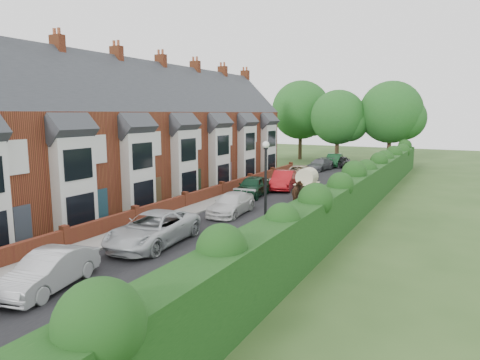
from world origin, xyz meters
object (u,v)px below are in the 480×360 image
at_px(car_silver_a, 49,271).
at_px(car_green, 252,186).
at_px(car_beige, 299,173).
at_px(car_white, 231,204).
at_px(car_black, 341,162).
at_px(lamppost, 266,182).
at_px(car_grey, 320,165).
at_px(horse_cart, 307,181).
at_px(car_red, 283,180).
at_px(horse, 298,193).
at_px(car_silver_b, 153,229).

bearing_deg(car_silver_a, car_green, 80.90).
bearing_deg(car_beige, car_green, -105.49).
height_order(car_white, car_beige, car_beige).
distance_m(car_beige, car_black, 12.55).
xyz_separation_m(lamppost, car_grey, (-6.36, 28.87, -2.64)).
xyz_separation_m(lamppost, car_green, (-6.40, 11.70, -2.51)).
bearing_deg(horse_cart, car_green, -163.83).
relative_size(car_white, horse_cart, 1.42).
distance_m(car_green, car_black, 21.46).
bearing_deg(car_white, lamppost, -53.82).
distance_m(car_red, car_beige, 4.86).
xyz_separation_m(lamppost, car_red, (-5.46, 15.75, -2.51)).
distance_m(lamppost, car_red, 16.85).
bearing_deg(horse_cart, car_grey, 103.92).
relative_size(car_silver_a, car_red, 0.90).
bearing_deg(horse_cart, car_beige, 114.08).
height_order(car_white, horse, horse).
relative_size(car_green, car_beige, 0.88).
distance_m(horse, horse_cart, 2.06).
bearing_deg(car_black, car_grey, -102.98).
bearing_deg(car_green, car_silver_a, -93.72).
height_order(car_green, car_beige, car_green).
bearing_deg(lamppost, car_green, 118.68).
distance_m(car_grey, horse, 18.43).
bearing_deg(car_green, car_beige, 79.22).
bearing_deg(car_grey, car_red, -79.35).
height_order(car_silver_a, car_red, car_red).
xyz_separation_m(horse, horse_cart, (0.00, 1.98, 0.57)).
xyz_separation_m(car_silver_a, car_green, (-1.18, 19.35, 0.08)).
bearing_deg(car_white, car_beige, 88.71).
xyz_separation_m(lamppost, car_black, (-5.13, 33.13, -2.66)).
relative_size(car_silver_b, car_white, 1.24).
height_order(lamppost, car_beige, lamppost).
bearing_deg(lamppost, car_black, 98.80).
distance_m(lamppost, horse, 11.42).
height_order(car_beige, car_grey, car_beige).
bearing_deg(lamppost, car_silver_a, -124.28).
bearing_deg(car_grey, car_silver_a, -81.48).
relative_size(car_silver_a, horse, 2.33).
xyz_separation_m(car_green, horse, (4.01, -0.82, -0.01)).
height_order(car_white, car_red, car_red).
distance_m(car_green, horse_cart, 4.21).
xyz_separation_m(car_silver_b, horse_cart, (2.90, 14.48, 0.55)).
relative_size(car_beige, horse_cart, 1.61).
xyz_separation_m(car_white, horse, (2.61, 5.08, 0.11)).
height_order(car_green, horse, car_green).
relative_size(car_beige, horse, 2.86).
distance_m(car_red, car_grey, 13.16).
xyz_separation_m(car_green, car_red, (0.94, 4.05, -0.00)).
relative_size(car_silver_a, car_beige, 0.82).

